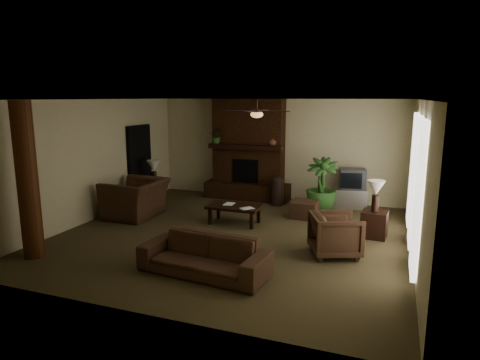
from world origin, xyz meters
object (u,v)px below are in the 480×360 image
at_px(side_table_left, 153,194).
at_px(lamp_right, 376,190).
at_px(armchair_right, 335,233).
at_px(lamp_left, 154,168).
at_px(sofa, 204,249).
at_px(tv_stand, 350,198).
at_px(floor_vase, 277,189).
at_px(ottoman, 305,209).
at_px(log_column, 27,181).
at_px(floor_plant, 321,197).
at_px(armchair_left, 135,192).
at_px(side_table_right, 374,224).
at_px(coffee_table, 234,208).

xyz_separation_m(side_table_left, lamp_right, (5.74, -0.81, 0.73)).
bearing_deg(armchair_right, lamp_left, 44.88).
distance_m(armchair_right, lamp_right, 1.52).
xyz_separation_m(sofa, tv_stand, (1.78, 5.16, -0.17)).
distance_m(floor_vase, side_table_left, 3.36).
xyz_separation_m(ottoman, floor_vase, (-0.93, 0.91, 0.23)).
distance_m(ottoman, tv_stand, 1.63).
xyz_separation_m(log_column, side_table_left, (-0.02, 4.04, -1.12)).
height_order(floor_plant, lamp_right, lamp_right).
xyz_separation_m(sofa, floor_plant, (1.16, 4.42, -0.03)).
distance_m(floor_vase, floor_plant, 1.26).
distance_m(ottoman, side_table_left, 4.11).
height_order(armchair_right, tv_stand, armchair_right).
height_order(sofa, side_table_left, sofa).
xyz_separation_m(tv_stand, floor_vase, (-1.84, -0.43, 0.18)).
bearing_deg(floor_plant, armchair_left, -154.82).
relative_size(side_table_right, lamp_right, 0.85).
relative_size(floor_vase, side_table_left, 1.40).
relative_size(lamp_left, side_table_right, 1.18).
bearing_deg(coffee_table, lamp_right, 1.44).
height_order(log_column, lamp_right, log_column).
distance_m(coffee_table, tv_stand, 3.34).
distance_m(coffee_table, side_table_left, 2.85).
bearing_deg(lamp_right, log_column, -150.58).
bearing_deg(lamp_right, armchair_right, -115.68).
height_order(armchair_left, ottoman, armchair_left).
relative_size(ottoman, side_table_left, 1.09).
relative_size(ottoman, side_table_right, 1.09).
height_order(tv_stand, lamp_right, lamp_right).
relative_size(coffee_table, floor_vase, 1.56).
xyz_separation_m(sofa, armchair_left, (-2.97, 2.47, 0.18)).
distance_m(log_column, tv_stand, 7.56).
relative_size(floor_vase, floor_plant, 0.56).
bearing_deg(armchair_left, sofa, 49.70).
distance_m(armchair_left, armchair_right, 4.95).
xyz_separation_m(log_column, tv_stand, (5.00, 5.55, -1.15)).
distance_m(floor_vase, lamp_left, 3.35).
bearing_deg(coffee_table, side_table_right, 2.36).
height_order(side_table_left, side_table_right, same).
height_order(armchair_left, tv_stand, armchair_left).
distance_m(sofa, side_table_left, 4.88).
bearing_deg(floor_vase, tv_stand, 13.16).
bearing_deg(side_table_left, floor_plant, 9.94).
distance_m(ottoman, floor_plant, 0.69).
bearing_deg(log_column, tv_stand, 47.98).
height_order(floor_plant, lamp_left, lamp_left).
bearing_deg(floor_plant, floor_vase, 165.60).
relative_size(armchair_left, lamp_left, 2.11).
bearing_deg(log_column, ottoman, 45.85).
bearing_deg(lamp_left, side_table_right, -7.91).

